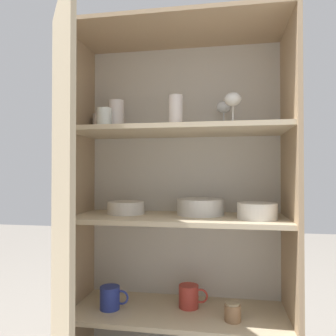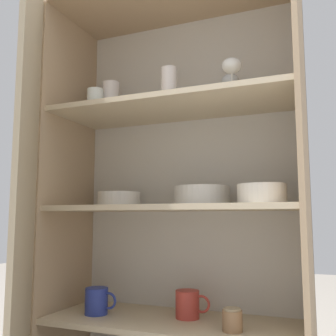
# 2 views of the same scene
# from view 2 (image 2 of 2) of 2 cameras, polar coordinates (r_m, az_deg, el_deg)

# --- Properties ---
(cupboard_back_panel) EXTENTS (0.96, 0.02, 1.53)m
(cupboard_back_panel) POSITION_cam_2_polar(r_m,az_deg,el_deg) (1.65, 3.08, -4.22)
(cupboard_back_panel) COLOR silver
(cupboard_back_panel) RESTS_ON ground_plane
(cupboard_side_left) EXTENTS (0.02, 0.40, 1.53)m
(cupboard_side_left) POSITION_cam_2_polar(r_m,az_deg,el_deg) (1.70, -14.29, -4.10)
(cupboard_side_left) COLOR tan
(cupboard_side_left) RESTS_ON ground_plane
(cupboard_side_right) EXTENTS (0.02, 0.40, 1.53)m
(cupboard_side_right) POSITION_cam_2_polar(r_m,az_deg,el_deg) (1.37, 19.33, -3.23)
(cupboard_side_right) COLOR tan
(cupboard_side_right) RESTS_ON ground_plane
(cupboard_top_panel) EXTENTS (0.96, 0.40, 0.02)m
(cupboard_top_panel) POSITION_cam_2_polar(r_m,az_deg,el_deg) (1.70, 0.64, 23.19)
(cupboard_top_panel) COLOR tan
(cupboard_top_panel) RESTS_ON cupboard_side_left
(shelf_board_lower) EXTENTS (0.92, 0.36, 0.02)m
(shelf_board_lower) POSITION_cam_2_polar(r_m,az_deg,el_deg) (1.51, 0.71, -21.51)
(shelf_board_lower) COLOR beige
(shelf_board_middle) EXTENTS (0.92, 0.36, 0.02)m
(shelf_board_middle) POSITION_cam_2_polar(r_m,az_deg,el_deg) (1.47, 0.68, -5.83)
(shelf_board_middle) COLOR beige
(shelf_board_upper) EXTENTS (0.92, 0.36, 0.02)m
(shelf_board_upper) POSITION_cam_2_polar(r_m,az_deg,el_deg) (1.52, 0.66, 8.75)
(shelf_board_upper) COLOR beige
(cupboard_door) EXTENTS (0.29, 0.40, 1.53)m
(cupboard_door) POSITION_cam_2_polar(r_m,az_deg,el_deg) (1.31, -19.96, -3.05)
(cupboard_door) COLOR tan
(cupboard_door) RESTS_ON ground_plane
(tumbler_glass_0) EXTENTS (0.06, 0.06, 0.14)m
(tumbler_glass_0) POSITION_cam_2_polar(r_m,az_deg,el_deg) (1.53, 0.16, 11.82)
(tumbler_glass_0) COLOR silver
(tumbler_glass_0) RESTS_ON shelf_board_upper
(tumbler_glass_1) EXTENTS (0.07, 0.07, 0.10)m
(tumbler_glass_1) POSITION_cam_2_polar(r_m,az_deg,el_deg) (1.83, -10.15, 8.07)
(tumbler_glass_1) COLOR silver
(tumbler_glass_1) RESTS_ON shelf_board_upper
(tumbler_glass_2) EXTENTS (0.07, 0.07, 0.14)m
(tumbler_glass_2) POSITION_cam_2_polar(r_m,az_deg,el_deg) (1.71, -8.29, 9.89)
(tumbler_glass_2) COLOR silver
(tumbler_glass_2) RESTS_ON shelf_board_upper
(tumbler_glass_3) EXTENTS (0.07, 0.07, 0.09)m
(tumbler_glass_3) POSITION_cam_2_polar(r_m,az_deg,el_deg) (1.66, -10.53, 9.60)
(tumbler_glass_3) COLOR white
(tumbler_glass_3) RESTS_ON shelf_board_upper
(wine_glass_0) EXTENTS (0.07, 0.07, 0.14)m
(wine_glass_0) POSITION_cam_2_polar(r_m,az_deg,el_deg) (1.62, 9.04, 11.97)
(wine_glass_0) COLOR white
(wine_glass_0) RESTS_ON shelf_board_upper
(wine_glass_1) EXTENTS (0.07, 0.07, 0.14)m
(wine_glass_1) POSITION_cam_2_polar(r_m,az_deg,el_deg) (1.48, 9.23, 14.00)
(wine_glass_1) COLOR white
(wine_glass_1) RESTS_ON shelf_board_upper
(plate_stack_white) EXTENTS (0.21, 0.21, 0.07)m
(plate_stack_white) POSITION_cam_2_polar(r_m,az_deg,el_deg) (1.49, 4.91, -4.06)
(plate_stack_white) COLOR silver
(plate_stack_white) RESTS_ON shelf_board_middle
(mixing_bowl_large) EXTENTS (0.17, 0.17, 0.06)m
(mixing_bowl_large) POSITION_cam_2_polar(r_m,az_deg,el_deg) (1.61, -7.10, -4.41)
(mixing_bowl_large) COLOR silver
(mixing_bowl_large) RESTS_ON shelf_board_middle
(serving_bowl_small) EXTENTS (0.16, 0.16, 0.07)m
(serving_bowl_small) POSITION_cam_2_polar(r_m,az_deg,el_deg) (1.35, 13.47, -3.56)
(serving_bowl_small) COLOR silver
(serving_bowl_small) RESTS_ON shelf_board_middle
(coffee_mug_primary) EXTENTS (0.13, 0.09, 0.10)m
(coffee_mug_primary) POSITION_cam_2_polar(r_m,az_deg,el_deg) (1.52, 2.93, -19.14)
(coffee_mug_primary) COLOR #BC3D33
(coffee_mug_primary) RESTS_ON shelf_board_lower
(coffee_mug_extra_1) EXTENTS (0.13, 0.09, 0.10)m
(coffee_mug_extra_1) POSITION_cam_2_polar(r_m,az_deg,el_deg) (1.60, -10.26, -18.46)
(coffee_mug_extra_1) COLOR #283893
(coffee_mug_extra_1) RESTS_ON shelf_board_lower
(storage_jar) EXTENTS (0.07, 0.07, 0.07)m
(storage_jar) POSITION_cam_2_polar(r_m,az_deg,el_deg) (1.37, 9.32, -20.94)
(storage_jar) COLOR #99704C
(storage_jar) RESTS_ON shelf_board_lower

